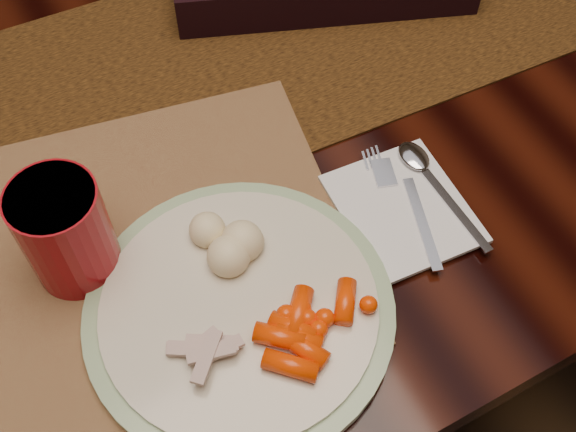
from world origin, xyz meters
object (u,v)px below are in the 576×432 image
dining_table (196,247)px  turkey_shreds (206,351)px  mashed_potatoes (223,237)px  napkin (403,208)px  red_cup (66,232)px  placemat_main (105,258)px  baby_carrots (309,312)px  dinner_plate (239,310)px

dining_table → turkey_shreds: turkey_shreds is taller
mashed_potatoes → napkin: mashed_potatoes is taller
dining_table → red_cup: 0.51m
red_cup → turkey_shreds: bearing=-65.8°
placemat_main → mashed_potatoes: mashed_potatoes is taller
dining_table → baby_carrots: 0.54m
placemat_main → napkin: (0.29, -0.09, 0.00)m
mashed_potatoes → red_cup: (-0.13, 0.06, 0.02)m
placemat_main → baby_carrots: 0.22m
dining_table → red_cup: size_ratio=15.68×
dining_table → mashed_potatoes: mashed_potatoes is taller
dining_table → placemat_main: bearing=-126.1°
mashed_potatoes → baby_carrots: bearing=-70.7°
dinner_plate → dining_table: bearing=80.6°
dinner_plate → napkin: bearing=7.6°
dinner_plate → red_cup: 0.18m
dinner_plate → baby_carrots: (0.05, -0.04, 0.02)m
placemat_main → red_cup: red_cup is taller
dining_table → turkey_shreds: (-0.10, -0.35, 0.40)m
baby_carrots → mashed_potatoes: 0.11m
baby_carrots → napkin: 0.17m
baby_carrots → napkin: (0.15, 0.07, -0.02)m
turkey_shreds → red_cup: red_cup is taller
dining_table → dinner_plate: bearing=-99.4°
placemat_main → dinner_plate: (0.09, -0.12, 0.01)m
baby_carrots → red_cup: red_cup is taller
dinner_plate → red_cup: red_cup is taller
placemat_main → napkin: size_ratio=3.31×
dining_table → placemat_main: (-0.14, -0.20, 0.38)m
placemat_main → turkey_shreds: 0.16m
dining_table → napkin: size_ratio=12.37×
turkey_shreds → mashed_potatoes: bearing=56.5°
dining_table → dinner_plate: (-0.05, -0.32, 0.39)m
baby_carrots → mashed_potatoes: mashed_potatoes is taller
placemat_main → turkey_shreds: turkey_shreds is taller
turkey_shreds → dining_table: bearing=74.1°
napkin → red_cup: red_cup is taller
baby_carrots → dining_table: bearing=89.8°
placemat_main → turkey_shreds: size_ratio=7.14×
red_cup → placemat_main: bearing=-10.0°
baby_carrots → turkey_shreds: baby_carrots is taller
dinner_plate → turkey_shreds: turkey_shreds is taller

